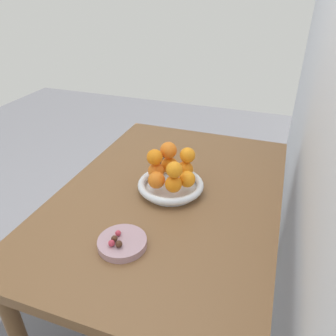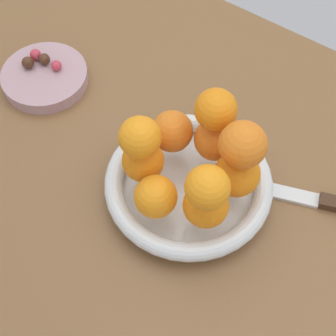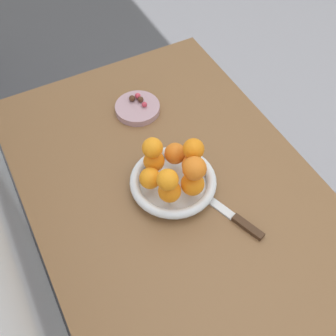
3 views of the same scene
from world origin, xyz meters
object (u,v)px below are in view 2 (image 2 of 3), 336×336
object	(u,v)px
orange_0	(206,205)
orange_2	(215,140)
fruit_bowl	(187,186)
candy_ball_2	(44,59)
orange_4	(143,161)
candy_dish	(45,77)
candy_ball_1	(36,55)
orange_6	(140,137)
candy_ball_3	(56,66)
orange_1	(237,174)
orange_5	(159,198)
dining_table	(181,217)
orange_8	(216,110)
orange_3	(172,131)
candy_ball_0	(28,63)
orange_9	(243,145)
orange_7	(208,187)
knife	(307,198)

from	to	relation	value
orange_0	orange_2	distance (m)	0.10
fruit_bowl	candy_ball_2	world-z (taller)	same
fruit_bowl	orange_4	distance (m)	0.08
candy_dish	candy_ball_1	bearing A→B (deg)	-28.22
orange_6	candy_ball_3	size ratio (longest dim) A/B	3.23
candy_ball_2	candy_dish	bearing A→B (deg)	124.17
orange_1	orange_5	bearing A→B (deg)	54.42
orange_1	orange_6	bearing A→B (deg)	26.37
dining_table	candy_ball_3	xyz separation A→B (m)	(0.29, -0.06, 0.12)
orange_8	orange_2	bearing A→B (deg)	157.76
dining_table	orange_3	bearing A→B (deg)	-38.38
candy_ball_1	candy_ball_3	bearing A→B (deg)	-177.30
candy_ball_0	candy_ball_1	distance (m)	0.02
candy_ball_2	orange_0	bearing A→B (deg)	166.02
orange_0	orange_9	size ratio (longest dim) A/B	0.98
orange_2	orange_4	bearing A→B (deg)	54.56
orange_6	candy_ball_3	world-z (taller)	orange_6
orange_9	candy_ball_1	distance (m)	0.41
orange_7	candy_ball_3	bearing A→B (deg)	-16.12
orange_0	orange_6	bearing A→B (deg)	-3.05
candy_dish	orange_7	world-z (taller)	orange_7
orange_2	candy_ball_3	size ratio (longest dim) A/B	3.50
orange_7	orange_4	bearing A→B (deg)	-8.11
orange_4	orange_3	bearing A→B (deg)	-93.42
fruit_bowl	orange_6	size ratio (longest dim) A/B	4.29
orange_2	orange_9	distance (m)	0.08
orange_4	candy_dish	bearing A→B (deg)	-14.79
candy_dish	candy_ball_2	size ratio (longest dim) A/B	7.53
orange_1	candy_ball_0	world-z (taller)	orange_1
orange_0	orange_9	xyz separation A→B (m)	(-0.01, -0.06, 0.06)
orange_5	candy_ball_1	size ratio (longest dim) A/B	3.07
knife	orange_8	bearing A→B (deg)	11.31
orange_6	orange_8	xyz separation A→B (m)	(-0.05, -0.09, 0.00)
orange_3	orange_6	world-z (taller)	orange_6
orange_5	candy_ball_3	size ratio (longest dim) A/B	3.35
candy_ball_2	knife	world-z (taller)	candy_ball_2
orange_3	candy_ball_2	xyz separation A→B (m)	(0.27, -0.02, -0.04)
candy_ball_3	dining_table	bearing A→B (deg)	168.80
orange_9	candy_ball_3	xyz separation A→B (m)	(0.35, -0.03, -0.10)
orange_0	orange_5	world-z (taller)	orange_0
orange_6	knife	distance (m)	0.26
candy_dish	candy_ball_1	size ratio (longest dim) A/B	7.60
orange_2	orange_8	bearing A→B (deg)	-22.24
orange_2	orange_6	bearing A→B (deg)	55.33
candy_ball_1	candy_ball_0	bearing A→B (deg)	98.06
orange_5	orange_2	bearing A→B (deg)	-94.67
orange_4	candy_ball_3	size ratio (longest dim) A/B	3.38
orange_4	orange_9	distance (m)	0.14
dining_table	orange_9	xyz separation A→B (m)	(-0.07, -0.03, 0.22)
fruit_bowl	orange_6	xyz separation A→B (m)	(0.06, 0.03, 0.10)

